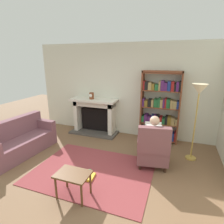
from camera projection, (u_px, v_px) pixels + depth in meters
name	position (u px, v px, depth m)	size (l,w,h in m)	color
ground	(86.00, 180.00, 3.55)	(14.00, 14.00, 0.00)	brown
back_wall	(124.00, 90.00, 5.48)	(5.60, 0.10, 2.70)	silver
area_rug	(93.00, 171.00, 3.82)	(2.40, 1.80, 0.01)	brown
fireplace	(95.00, 115.00, 5.75)	(1.47, 0.64, 1.08)	#4C4742
mantel_clock	(92.00, 96.00, 5.51)	(0.14, 0.14, 0.20)	brown
bookshelf	(160.00, 108.00, 5.03)	(1.04, 0.32, 1.95)	brown
armchair_reading	(153.00, 149.00, 3.88)	(0.75, 0.73, 0.97)	#331E14
seated_reader	(153.00, 138.00, 3.94)	(0.42, 0.58, 1.14)	silver
sofa_floral	(19.00, 141.00, 4.49)	(0.85, 1.75, 0.85)	#7A4D58
side_table	(73.00, 177.00, 3.03)	(0.56, 0.39, 0.44)	brown
scattered_books	(88.00, 175.00, 3.63)	(0.31, 0.37, 0.04)	gold
floor_lamp	(199.00, 96.00, 3.91)	(0.32, 0.32, 1.75)	#B7933F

